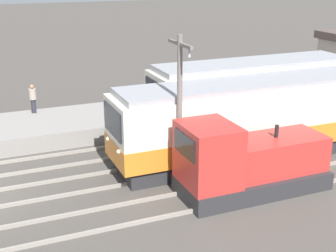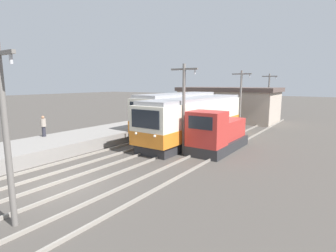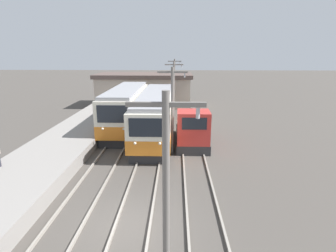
{
  "view_description": "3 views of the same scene",
  "coord_description": "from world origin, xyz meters",
  "px_view_note": "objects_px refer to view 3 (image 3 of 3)",
  "views": [
    {
      "loc": [
        17.37,
        1.17,
        8.45
      ],
      "look_at": [
        -1.18,
        8.91,
        1.54
      ],
      "focal_mm": 50.0,
      "sensor_mm": 36.0,
      "label": 1
    },
    {
      "loc": [
        10.75,
        -6.8,
        4.83
      ],
      "look_at": [
        0.82,
        7.61,
        1.95
      ],
      "focal_mm": 28.0,
      "sensor_mm": 36.0,
      "label": 2
    },
    {
      "loc": [
        1.95,
        -9.31,
        6.97
      ],
      "look_at": [
        1.37,
        9.35,
        1.72
      ],
      "focal_mm": 28.0,
      "sensor_mm": 36.0,
      "label": 3
    }
  ],
  "objects_px": {
    "commuter_train_center": "(156,115)",
    "catenary_mast_far": "(174,87)",
    "catenary_mast_near": "(166,190)",
    "shunting_locomotive": "(192,129)",
    "catenary_mast_mid": "(172,108)",
    "commuter_train_left": "(127,111)",
    "catenary_mast_distant": "(175,78)"
  },
  "relations": [
    {
      "from": "commuter_train_center",
      "to": "catenary_mast_near",
      "type": "height_order",
      "value": "catenary_mast_near"
    },
    {
      "from": "commuter_train_center",
      "to": "catenary_mast_mid",
      "type": "height_order",
      "value": "catenary_mast_mid"
    },
    {
      "from": "catenary_mast_mid",
      "to": "catenary_mast_distant",
      "type": "xyz_separation_m",
      "value": [
        0.0,
        22.24,
        0.0
      ]
    },
    {
      "from": "catenary_mast_near",
      "to": "catenary_mast_far",
      "type": "xyz_separation_m",
      "value": [
        0.0,
        22.24,
        0.0
      ]
    },
    {
      "from": "commuter_train_left",
      "to": "catenary_mast_near",
      "type": "distance_m",
      "value": 17.8
    },
    {
      "from": "commuter_train_center",
      "to": "catenary_mast_far",
      "type": "distance_m",
      "value": 6.84
    },
    {
      "from": "commuter_train_center",
      "to": "catenary_mast_distant",
      "type": "relative_size",
      "value": 2.29
    },
    {
      "from": "catenary_mast_near",
      "to": "commuter_train_center",
      "type": "bearing_deg",
      "value": 95.46
    },
    {
      "from": "catenary_mast_near",
      "to": "catenary_mast_far",
      "type": "bearing_deg",
      "value": 90.0
    },
    {
      "from": "commuter_train_center",
      "to": "catenary_mast_far",
      "type": "relative_size",
      "value": 2.29
    },
    {
      "from": "commuter_train_left",
      "to": "commuter_train_center",
      "type": "bearing_deg",
      "value": -26.91
    },
    {
      "from": "commuter_train_center",
      "to": "catenary_mast_near",
      "type": "xyz_separation_m",
      "value": [
        1.51,
        -15.77,
        1.65
      ]
    },
    {
      "from": "catenary_mast_mid",
      "to": "catenary_mast_near",
      "type": "bearing_deg",
      "value": -90.0
    },
    {
      "from": "catenary_mast_distant",
      "to": "catenary_mast_far",
      "type": "bearing_deg",
      "value": -90.0
    },
    {
      "from": "commuter_train_left",
      "to": "catenary_mast_mid",
      "type": "distance_m",
      "value": 7.61
    },
    {
      "from": "commuter_train_center",
      "to": "catenary_mast_near",
      "type": "bearing_deg",
      "value": -84.54
    },
    {
      "from": "shunting_locomotive",
      "to": "catenary_mast_mid",
      "type": "xyz_separation_m",
      "value": [
        -1.49,
        -2.19,
        2.14
      ]
    },
    {
      "from": "catenary_mast_far",
      "to": "shunting_locomotive",
      "type": "bearing_deg",
      "value": -80.52
    },
    {
      "from": "commuter_train_left",
      "to": "shunting_locomotive",
      "type": "xyz_separation_m",
      "value": [
        5.8,
        -3.89,
        -0.58
      ]
    },
    {
      "from": "commuter_train_left",
      "to": "commuter_train_center",
      "type": "relative_size",
      "value": 0.79
    },
    {
      "from": "commuter_train_center",
      "to": "catenary_mast_near",
      "type": "distance_m",
      "value": 15.93
    },
    {
      "from": "shunting_locomotive",
      "to": "catenary_mast_far",
      "type": "bearing_deg",
      "value": 99.48
    },
    {
      "from": "catenary_mast_near",
      "to": "shunting_locomotive",
      "type": "bearing_deg",
      "value": 83.61
    },
    {
      "from": "shunting_locomotive",
      "to": "catenary_mast_far",
      "type": "height_order",
      "value": "catenary_mast_far"
    },
    {
      "from": "shunting_locomotive",
      "to": "catenary_mast_distant",
      "type": "xyz_separation_m",
      "value": [
        -1.49,
        20.05,
        2.14
      ]
    },
    {
      "from": "shunting_locomotive",
      "to": "commuter_train_left",
      "type": "bearing_deg",
      "value": 146.18
    },
    {
      "from": "commuter_train_left",
      "to": "catenary_mast_mid",
      "type": "xyz_separation_m",
      "value": [
        4.31,
        -6.08,
        1.56
      ]
    },
    {
      "from": "commuter_train_center",
      "to": "shunting_locomotive",
      "type": "xyz_separation_m",
      "value": [
        3.0,
        -2.46,
        -0.49
      ]
    },
    {
      "from": "catenary_mast_near",
      "to": "catenary_mast_far",
      "type": "height_order",
      "value": "same"
    },
    {
      "from": "commuter_train_left",
      "to": "commuter_train_center",
      "type": "height_order",
      "value": "commuter_train_left"
    },
    {
      "from": "commuter_train_left",
      "to": "catenary_mast_far",
      "type": "height_order",
      "value": "catenary_mast_far"
    },
    {
      "from": "catenary_mast_far",
      "to": "catenary_mast_distant",
      "type": "xyz_separation_m",
      "value": [
        0.0,
        11.12,
        0.0
      ]
    }
  ]
}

